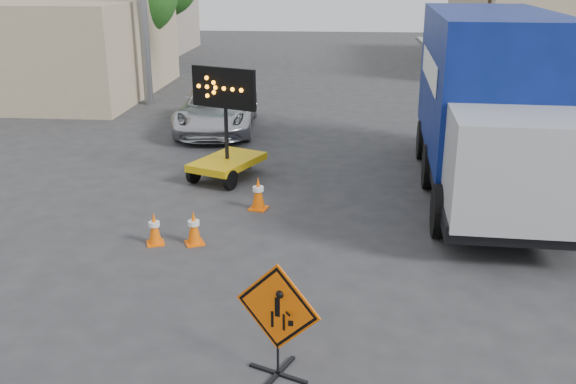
# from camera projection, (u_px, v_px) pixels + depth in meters

# --- Properties ---
(ground) EXTENTS (100.00, 100.00, 0.00)m
(ground) POSITION_uv_depth(u_px,v_px,m) (231.00, 377.00, 8.72)
(ground) COLOR #2D2D30
(ground) RESTS_ON ground
(curb_right) EXTENTS (0.40, 60.00, 0.12)m
(curb_right) POSITION_uv_depth(u_px,v_px,m) (510.00, 127.00, 22.20)
(curb_right) COLOR gray
(curb_right) RESTS_ON ground
(storefront_left_far) EXTENTS (12.00, 10.00, 4.40)m
(storefront_left_far) POSITION_uv_depth(u_px,v_px,m) (90.00, 18.00, 41.20)
(storefront_left_far) COLOR gray
(storefront_left_far) RESTS_ON ground
(building_right_far) EXTENTS (10.00, 14.00, 4.60)m
(building_right_far) POSITION_uv_depth(u_px,v_px,m) (558.00, 25.00, 35.08)
(building_right_far) COLOR tan
(building_right_far) RESTS_ON ground
(construction_sign) EXTENTS (1.17, 0.84, 1.68)m
(construction_sign) POSITION_uv_depth(u_px,v_px,m) (278.00, 318.00, 8.47)
(construction_sign) COLOR black
(construction_sign) RESTS_ON ground
(arrow_board) EXTENTS (1.95, 2.37, 2.92)m
(arrow_board) POSITION_uv_depth(u_px,v_px,m) (227.00, 155.00, 16.70)
(arrow_board) COLOR gold
(arrow_board) RESTS_ON ground
(pickup_truck) EXTENTS (2.93, 5.59, 1.50)m
(pickup_truck) POSITION_uv_depth(u_px,v_px,m) (217.00, 108.00, 21.77)
(pickup_truck) COLOR #BABCC2
(pickup_truck) RESTS_ON ground
(box_truck) EXTENTS (3.23, 9.15, 4.29)m
(box_truck) POSITION_uv_depth(u_px,v_px,m) (488.00, 114.00, 15.39)
(box_truck) COLOR black
(box_truck) RESTS_ON ground
(cone_a) EXTENTS (0.48, 0.48, 0.71)m
(cone_a) POSITION_uv_depth(u_px,v_px,m) (194.00, 227.00, 12.82)
(cone_a) COLOR #F55D05
(cone_a) RESTS_ON ground
(cone_b) EXTENTS (0.44, 0.44, 0.68)m
(cone_b) POSITION_uv_depth(u_px,v_px,m) (154.00, 228.00, 12.82)
(cone_b) COLOR #F55D05
(cone_b) RESTS_ON ground
(cone_c) EXTENTS (0.47, 0.47, 0.77)m
(cone_c) POSITION_uv_depth(u_px,v_px,m) (258.00, 193.00, 14.66)
(cone_c) COLOR #F55D05
(cone_c) RESTS_ON ground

